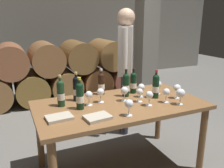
% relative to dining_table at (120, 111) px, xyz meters
% --- Properties ---
extents(ground_plane, '(14.00, 14.00, 0.00)m').
position_rel_dining_table_xyz_m(ground_plane, '(0.00, 0.00, -0.67)').
color(ground_plane, '#66635E').
extents(cellar_back_wall, '(10.00, 0.24, 2.80)m').
position_rel_dining_table_xyz_m(cellar_back_wall, '(0.00, 4.20, 0.73)').
color(cellar_back_wall, slate).
rests_on(cellar_back_wall, ground_plane).
extents(barrel_stack, '(3.12, 0.90, 1.15)m').
position_rel_dining_table_xyz_m(barrel_stack, '(0.00, 2.60, -0.13)').
color(barrel_stack, brown).
rests_on(barrel_stack, ground_plane).
extents(stone_pillar, '(0.32, 0.32, 2.60)m').
position_rel_dining_table_xyz_m(stone_pillar, '(1.30, 1.60, 0.63)').
color(stone_pillar, slate).
rests_on(stone_pillar, ground_plane).
extents(dining_table, '(1.70, 0.90, 0.76)m').
position_rel_dining_table_xyz_m(dining_table, '(0.00, 0.00, 0.00)').
color(dining_table, brown).
rests_on(dining_table, ground_plane).
extents(wine_bottle_0, '(0.07, 0.07, 0.31)m').
position_rel_dining_table_xyz_m(wine_bottle_0, '(-0.38, 0.25, 0.22)').
color(wine_bottle_0, black).
rests_on(wine_bottle_0, dining_table).
extents(wine_bottle_1, '(0.07, 0.07, 0.29)m').
position_rel_dining_table_xyz_m(wine_bottle_1, '(-0.07, 0.34, 0.22)').
color(wine_bottle_1, black).
rests_on(wine_bottle_1, dining_table).
extents(wine_bottle_2, '(0.07, 0.07, 0.31)m').
position_rel_dining_table_xyz_m(wine_bottle_2, '(0.42, -0.01, 0.22)').
color(wine_bottle_2, black).
rests_on(wine_bottle_2, dining_table).
extents(wine_bottle_3, '(0.07, 0.07, 0.31)m').
position_rel_dining_table_xyz_m(wine_bottle_3, '(-0.41, 0.01, 0.22)').
color(wine_bottle_3, black).
rests_on(wine_bottle_3, dining_table).
extents(wine_bottle_4, '(0.07, 0.07, 0.30)m').
position_rel_dining_table_xyz_m(wine_bottle_4, '(0.15, 0.17, 0.22)').
color(wine_bottle_4, black).
rests_on(wine_bottle_4, dining_table).
extents(wine_bottle_5, '(0.07, 0.07, 0.31)m').
position_rel_dining_table_xyz_m(wine_bottle_5, '(-0.56, 0.16, 0.23)').
color(wine_bottle_5, '#19381E').
rests_on(wine_bottle_5, dining_table).
extents(wine_bottle_6, '(0.07, 0.07, 0.28)m').
position_rel_dining_table_xyz_m(wine_bottle_6, '(0.29, 0.24, 0.22)').
color(wine_bottle_6, black).
rests_on(wine_bottle_6, dining_table).
extents(wine_glass_0, '(0.08, 0.08, 0.16)m').
position_rel_dining_table_xyz_m(wine_glass_0, '(0.52, 0.09, 0.20)').
color(wine_glass_0, white).
rests_on(wine_glass_0, dining_table).
extents(wine_glass_1, '(0.08, 0.08, 0.15)m').
position_rel_dining_table_xyz_m(wine_glass_1, '(0.62, -0.11, 0.20)').
color(wine_glass_1, white).
rests_on(wine_glass_1, dining_table).
extents(wine_glass_2, '(0.08, 0.08, 0.15)m').
position_rel_dining_table_xyz_m(wine_glass_2, '(0.29, 0.08, 0.20)').
color(wine_glass_2, white).
rests_on(wine_glass_2, dining_table).
extents(wine_glass_3, '(0.07, 0.07, 0.15)m').
position_rel_dining_table_xyz_m(wine_glass_3, '(0.23, -0.18, 0.20)').
color(wine_glass_3, white).
rests_on(wine_glass_3, dining_table).
extents(wine_glass_4, '(0.08, 0.08, 0.15)m').
position_rel_dining_table_xyz_m(wine_glass_4, '(0.07, 0.04, 0.20)').
color(wine_glass_4, white).
rests_on(wine_glass_4, dining_table).
extents(wine_glass_5, '(0.09, 0.09, 0.16)m').
position_rel_dining_table_xyz_m(wine_glass_5, '(0.53, -0.28, 0.21)').
color(wine_glass_5, white).
rests_on(wine_glass_5, dining_table).
extents(wine_glass_6, '(0.08, 0.08, 0.15)m').
position_rel_dining_table_xyz_m(wine_glass_6, '(-0.07, -0.32, 0.20)').
color(wine_glass_6, white).
rests_on(wine_glass_6, dining_table).
extents(wine_glass_7, '(0.07, 0.07, 0.14)m').
position_rel_dining_table_xyz_m(wine_glass_7, '(0.20, -0.05, 0.19)').
color(wine_glass_7, white).
rests_on(wine_glass_7, dining_table).
extents(wine_glass_8, '(0.07, 0.07, 0.15)m').
position_rel_dining_table_xyz_m(wine_glass_8, '(-0.31, 0.07, 0.20)').
color(wine_glass_8, white).
rests_on(wine_glass_8, dining_table).
extents(wine_glass_9, '(0.07, 0.07, 0.15)m').
position_rel_dining_table_xyz_m(wine_glass_9, '(0.44, -0.17, 0.20)').
color(wine_glass_9, white).
rests_on(wine_glass_9, dining_table).
extents(wine_glass_10, '(0.08, 0.08, 0.15)m').
position_rel_dining_table_xyz_m(wine_glass_10, '(-0.17, 0.10, 0.20)').
color(wine_glass_10, white).
rests_on(wine_glass_10, dining_table).
extents(tasting_notebook, '(0.24, 0.19, 0.03)m').
position_rel_dining_table_xyz_m(tasting_notebook, '(-0.35, -0.27, 0.11)').
color(tasting_notebook, '#B2A893').
rests_on(tasting_notebook, dining_table).
extents(leather_ledger, '(0.23, 0.18, 0.03)m').
position_rel_dining_table_xyz_m(leather_ledger, '(-0.65, -0.14, 0.11)').
color(leather_ledger, '#B2A893').
rests_on(leather_ledger, dining_table).
extents(sommelier_presenting, '(0.32, 0.44, 1.72)m').
position_rel_dining_table_xyz_m(sommelier_presenting, '(0.44, 0.75, 0.37)').
color(sommelier_presenting, '#383842').
rests_on(sommelier_presenting, ground_plane).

